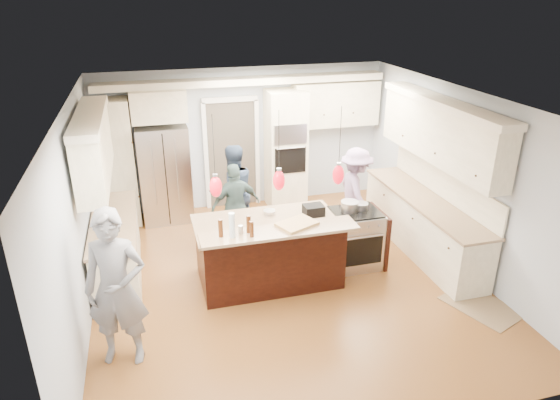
# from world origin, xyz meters

# --- Properties ---
(ground_plane) EXTENTS (6.00, 6.00, 0.00)m
(ground_plane) POSITION_xyz_m (0.00, 0.00, 0.00)
(ground_plane) COLOR brown
(ground_plane) RESTS_ON ground
(room_shell) EXTENTS (5.54, 6.04, 2.72)m
(room_shell) POSITION_xyz_m (0.00, 0.00, 1.82)
(room_shell) COLOR #B2BCC6
(room_shell) RESTS_ON ground
(refrigerator) EXTENTS (0.90, 0.70, 1.80)m
(refrigerator) POSITION_xyz_m (-1.55, 2.64, 0.90)
(refrigerator) COLOR #B7B7BC
(refrigerator) RESTS_ON ground
(oven_column) EXTENTS (0.72, 0.69, 2.30)m
(oven_column) POSITION_xyz_m (0.75, 2.67, 1.15)
(oven_column) COLOR #FBF0CC
(oven_column) RESTS_ON ground
(back_upper_cabinets) EXTENTS (5.30, 0.61, 2.54)m
(back_upper_cabinets) POSITION_xyz_m (-0.75, 2.76, 1.67)
(back_upper_cabinets) COLOR #FBF0CC
(back_upper_cabinets) RESTS_ON ground
(right_counter_run) EXTENTS (0.64, 3.10, 2.51)m
(right_counter_run) POSITION_xyz_m (2.44, 0.30, 1.06)
(right_counter_run) COLOR #FBF0CC
(right_counter_run) RESTS_ON ground
(left_cabinets) EXTENTS (0.64, 2.30, 2.51)m
(left_cabinets) POSITION_xyz_m (-2.44, 0.80, 1.06)
(left_cabinets) COLOR #FBF0CC
(left_cabinets) RESTS_ON ground
(kitchen_island) EXTENTS (2.10, 1.46, 1.12)m
(kitchen_island) POSITION_xyz_m (-0.25, 0.07, 0.49)
(kitchen_island) COLOR black
(kitchen_island) RESTS_ON ground
(island_range) EXTENTS (0.82, 0.71, 0.92)m
(island_range) POSITION_xyz_m (1.16, 0.15, 0.46)
(island_range) COLOR #B7B7BC
(island_range) RESTS_ON ground
(pendant_lights) EXTENTS (1.75, 0.15, 1.03)m
(pendant_lights) POSITION_xyz_m (-0.25, -0.51, 1.80)
(pendant_lights) COLOR black
(pendant_lights) RESTS_ON ground
(person_bar_end) EXTENTS (0.78, 0.61, 1.91)m
(person_bar_end) POSITION_xyz_m (-2.30, -1.15, 0.96)
(person_bar_end) COLOR slate
(person_bar_end) RESTS_ON ground
(person_far_left) EXTENTS (0.92, 0.78, 1.66)m
(person_far_left) POSITION_xyz_m (-0.49, 1.60, 0.83)
(person_far_left) COLOR #2C3C55
(person_far_left) RESTS_ON ground
(person_far_right) EXTENTS (0.90, 0.51, 1.44)m
(person_far_right) POSITION_xyz_m (-0.50, 1.30, 0.72)
(person_far_right) COLOR #496765
(person_far_right) RESTS_ON ground
(person_range_side) EXTENTS (0.62, 1.02, 1.55)m
(person_range_side) POSITION_xyz_m (1.60, 1.22, 0.77)
(person_range_side) COLOR gray
(person_range_side) RESTS_ON ground
(floor_rug) EXTENTS (0.97, 1.15, 0.01)m
(floor_rug) POSITION_xyz_m (2.40, -1.39, 0.01)
(floor_rug) COLOR olive
(floor_rug) RESTS_ON ground
(water_bottle) EXTENTS (0.09, 0.09, 0.33)m
(water_bottle) POSITION_xyz_m (-0.88, -0.57, 1.29)
(water_bottle) COLOR silver
(water_bottle) RESTS_ON kitchen_island
(beer_bottle_a) EXTENTS (0.07, 0.07, 0.24)m
(beer_bottle_a) POSITION_xyz_m (-1.02, -0.52, 1.24)
(beer_bottle_a) COLOR #401E0B
(beer_bottle_a) RESTS_ON kitchen_island
(beer_bottle_b) EXTENTS (0.07, 0.07, 0.21)m
(beer_bottle_b) POSITION_xyz_m (-0.64, -0.63, 1.23)
(beer_bottle_b) COLOR #401E0B
(beer_bottle_b) RESTS_ON kitchen_island
(beer_bottle_c) EXTENTS (0.08, 0.08, 0.24)m
(beer_bottle_c) POSITION_xyz_m (-0.65, -0.50, 1.24)
(beer_bottle_c) COLOR #401E0B
(beer_bottle_c) RESTS_ON kitchen_island
(drink_can) EXTENTS (0.07, 0.07, 0.11)m
(drink_can) POSITION_xyz_m (-0.76, -0.50, 1.18)
(drink_can) COLOR #B7B7BC
(drink_can) RESTS_ON kitchen_island
(cutting_board) EXTENTS (0.60, 0.53, 0.04)m
(cutting_board) POSITION_xyz_m (0.01, -0.47, 1.14)
(cutting_board) COLOR tan
(cutting_board) RESTS_ON kitchen_island
(pot_large) EXTENTS (0.27, 0.27, 0.16)m
(pot_large) POSITION_xyz_m (1.04, 0.18, 1.00)
(pot_large) COLOR #B7B7BC
(pot_large) RESTS_ON island_range
(pot_small) EXTENTS (0.21, 0.21, 0.10)m
(pot_small) POSITION_xyz_m (1.24, 0.19, 0.97)
(pot_small) COLOR #B7B7BC
(pot_small) RESTS_ON island_range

